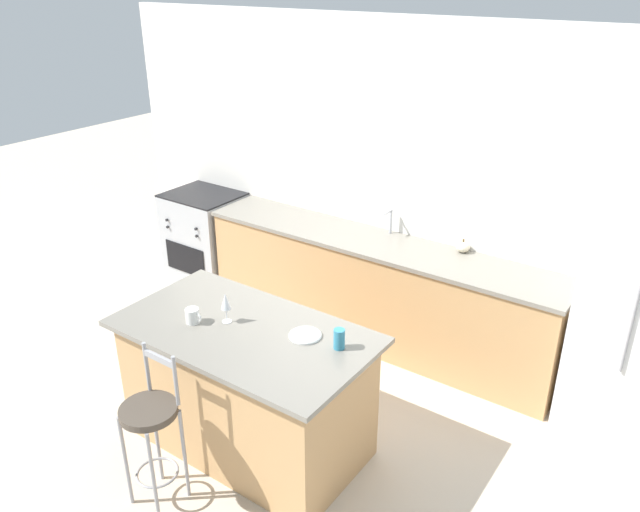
{
  "coord_description": "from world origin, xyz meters",
  "views": [
    {
      "loc": [
        2.35,
        -3.85,
        3.02
      ],
      "look_at": [
        -0.01,
        -0.49,
        1.12
      ],
      "focal_mm": 35.0,
      "sensor_mm": 36.0,
      "label": 1
    }
  ],
  "objects_px": {
    "oven_range": "(206,238)",
    "pumpkin_decoration": "(463,247)",
    "wine_glass": "(226,302)",
    "coffee_mug": "(193,316)",
    "bar_stool_near": "(152,426)",
    "dinner_plate": "(305,335)",
    "tumbler_cup": "(339,339)"
  },
  "relations": [
    {
      "from": "oven_range",
      "to": "bar_stool_near",
      "type": "height_order",
      "value": "bar_stool_near"
    },
    {
      "from": "tumbler_cup",
      "to": "pumpkin_decoration",
      "type": "distance_m",
      "value": 1.71
    },
    {
      "from": "tumbler_cup",
      "to": "oven_range",
      "type": "bearing_deg",
      "value": 150.49
    },
    {
      "from": "dinner_plate",
      "to": "wine_glass",
      "type": "bearing_deg",
      "value": -164.1
    },
    {
      "from": "oven_range",
      "to": "bar_stool_near",
      "type": "bearing_deg",
      "value": -51.47
    },
    {
      "from": "coffee_mug",
      "to": "wine_glass",
      "type": "bearing_deg",
      "value": 37.77
    },
    {
      "from": "bar_stool_near",
      "to": "dinner_plate",
      "type": "height_order",
      "value": "bar_stool_near"
    },
    {
      "from": "coffee_mug",
      "to": "oven_range",
      "type": "bearing_deg",
      "value": 133.26
    },
    {
      "from": "wine_glass",
      "to": "tumbler_cup",
      "type": "bearing_deg",
      "value": 11.77
    },
    {
      "from": "tumbler_cup",
      "to": "pumpkin_decoration",
      "type": "bearing_deg",
      "value": 87.93
    },
    {
      "from": "dinner_plate",
      "to": "coffee_mug",
      "type": "height_order",
      "value": "coffee_mug"
    },
    {
      "from": "dinner_plate",
      "to": "wine_glass",
      "type": "distance_m",
      "value": 0.56
    },
    {
      "from": "dinner_plate",
      "to": "pumpkin_decoration",
      "type": "bearing_deg",
      "value": 79.81
    },
    {
      "from": "wine_glass",
      "to": "oven_range",
      "type": "bearing_deg",
      "value": 138.31
    },
    {
      "from": "bar_stool_near",
      "to": "coffee_mug",
      "type": "height_order",
      "value": "bar_stool_near"
    },
    {
      "from": "coffee_mug",
      "to": "dinner_plate",
      "type": "bearing_deg",
      "value": 22.1
    },
    {
      "from": "oven_range",
      "to": "dinner_plate",
      "type": "distance_m",
      "value": 2.84
    },
    {
      "from": "wine_glass",
      "to": "pumpkin_decoration",
      "type": "distance_m",
      "value": 2.05
    },
    {
      "from": "oven_range",
      "to": "bar_stool_near",
      "type": "xyz_separation_m",
      "value": [
        1.88,
        -2.36,
        0.09
      ]
    },
    {
      "from": "oven_range",
      "to": "wine_glass",
      "type": "bearing_deg",
      "value": -41.69
    },
    {
      "from": "wine_glass",
      "to": "pumpkin_decoration",
      "type": "bearing_deg",
      "value": 65.94
    },
    {
      "from": "oven_range",
      "to": "wine_glass",
      "type": "relative_size",
      "value": 4.59
    },
    {
      "from": "bar_stool_near",
      "to": "dinner_plate",
      "type": "xyz_separation_m",
      "value": [
        0.49,
        0.87,
        0.36
      ]
    },
    {
      "from": "wine_glass",
      "to": "coffee_mug",
      "type": "bearing_deg",
      "value": -142.23
    },
    {
      "from": "oven_range",
      "to": "coffee_mug",
      "type": "relative_size",
      "value": 7.75
    },
    {
      "from": "coffee_mug",
      "to": "pumpkin_decoration",
      "type": "relative_size",
      "value": 1.09
    },
    {
      "from": "tumbler_cup",
      "to": "coffee_mug",
      "type": "bearing_deg",
      "value": -162.68
    },
    {
      "from": "dinner_plate",
      "to": "bar_stool_near",
      "type": "bearing_deg",
      "value": -119.43
    },
    {
      "from": "dinner_plate",
      "to": "wine_glass",
      "type": "xyz_separation_m",
      "value": [
        -0.53,
        -0.15,
        0.14
      ]
    },
    {
      "from": "oven_range",
      "to": "pumpkin_decoration",
      "type": "relative_size",
      "value": 8.47
    },
    {
      "from": "oven_range",
      "to": "coffee_mug",
      "type": "height_order",
      "value": "coffee_mug"
    },
    {
      "from": "oven_range",
      "to": "coffee_mug",
      "type": "bearing_deg",
      "value": -46.74
    }
  ]
}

